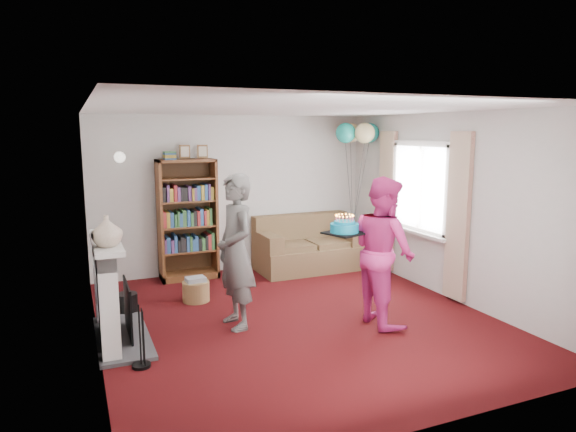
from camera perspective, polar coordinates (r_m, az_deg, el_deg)
name	(u,v)px	position (r m, az deg, el deg)	size (l,w,h in m)	color
ground	(297,319)	(6.34, 0.97, -11.39)	(5.00, 5.00, 0.00)	#35080B
wall_back	(234,194)	(8.34, -6.01, 2.48)	(4.50, 0.02, 2.50)	silver
wall_left	(91,232)	(5.51, -21.03, -1.70)	(0.02, 5.00, 2.50)	silver
wall_right	(451,207)	(7.22, 17.63, 1.00)	(0.02, 5.00, 2.50)	silver
ceiling	(297,108)	(5.93, 1.04, 11.86)	(4.50, 5.00, 0.01)	white
fireplace	(112,295)	(5.88, -18.98, -8.33)	(0.55, 1.80, 1.12)	#3F3F42
window_bay	(419,204)	(7.65, 14.40, 1.25)	(0.14, 2.02, 2.20)	white
wall_sconce	(120,157)	(7.82, -18.21, 6.24)	(0.16, 0.23, 0.16)	gold
bookcase	(187,220)	(7.99, -11.15, -0.47)	(0.87, 0.42, 2.05)	#472B14
sofa	(306,249)	(8.48, 2.05, -3.67)	(1.66, 0.88, 0.88)	brown
wicker_basket	(196,290)	(7.04, -10.19, -8.13)	(0.36, 0.36, 0.33)	olive
person_striped	(236,252)	(5.90, -5.84, -3.96)	(0.65, 0.43, 1.78)	black
person_magenta	(384,251)	(6.10, 10.57, -3.82)	(0.85, 0.66, 1.74)	#CB2877
birthday_cake	(344,228)	(5.90, 6.28, -1.35)	(0.39, 0.39, 0.22)	black
balloons	(358,133)	(8.46, 7.74, 9.13)	(0.76, 0.76, 1.72)	#3F3F3F
mantel_vase	(107,231)	(5.36, -19.49, -1.57)	(0.30, 0.30, 0.31)	beige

